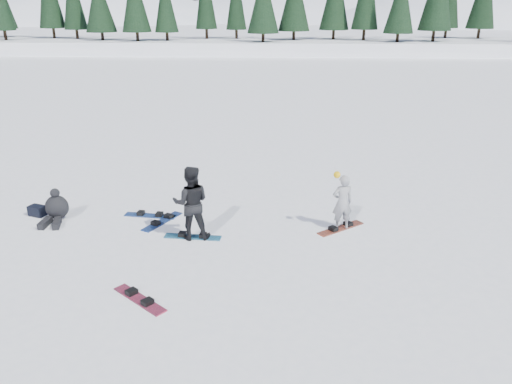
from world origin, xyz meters
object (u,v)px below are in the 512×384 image
(snowboard_loose_b, at_px, (140,299))
(snowboard_loose_c, at_px, (150,216))
(snowboarder_woman, at_px, (342,202))
(snowboard_loose_a, at_px, (162,221))
(seated_rider, at_px, (56,208))
(gear_bag, at_px, (37,211))
(snowboarder_man, at_px, (191,203))

(snowboard_loose_b, distance_m, snowboard_loose_c, 4.41)
(snowboarder_woman, distance_m, snowboard_loose_a, 5.03)
(snowboard_loose_c, bearing_deg, snowboard_loose_b, -71.85)
(seated_rider, bearing_deg, snowboard_loose_c, 0.85)
(gear_bag, distance_m, snowboard_loose_b, 5.89)
(seated_rider, distance_m, snowboard_loose_b, 5.24)
(snowboard_loose_c, bearing_deg, seated_rider, -164.87)
(snowboard_loose_a, height_order, snowboard_loose_c, same)
(snowboard_loose_b, xyz_separation_m, snowboard_loose_c, (-0.83, 4.33, 0.00))
(snowboard_loose_a, bearing_deg, snowboard_loose_c, 75.11)
(snowboarder_woman, xyz_separation_m, snowboarder_man, (-3.95, -0.70, 0.19))
(seated_rider, bearing_deg, snowboard_loose_a, -7.73)
(snowboarder_woman, xyz_separation_m, snowboard_loose_c, (-5.40, 0.64, -0.77))
(snowboard_loose_a, xyz_separation_m, snowboard_loose_b, (0.39, -3.94, 0.00))
(snowboarder_man, relative_size, gear_bag, 4.35)
(snowboarder_woman, height_order, snowboard_loose_b, snowboarder_woman)
(gear_bag, height_order, snowboard_loose_b, gear_bag)
(snowboarder_man, relative_size, snowboard_loose_a, 1.31)
(snowboarder_man, relative_size, seated_rider, 1.74)
(snowboard_loose_a, bearing_deg, snowboard_loose_b, -147.46)
(snowboard_loose_b, bearing_deg, snowboard_loose_c, 140.90)
(gear_bag, xyz_separation_m, snowboard_loose_a, (3.71, -0.30, -0.14))
(gear_bag, relative_size, snowboard_loose_b, 0.30)
(snowboarder_woman, distance_m, seated_rider, 7.99)
(snowboard_loose_b, bearing_deg, gear_bag, 174.12)
(snowboarder_man, bearing_deg, gear_bag, -20.95)
(seated_rider, bearing_deg, snowboarder_woman, -9.03)
(seated_rider, height_order, snowboard_loose_c, seated_rider)
(snowboard_loose_b, bearing_deg, snowboarder_woman, 78.95)
(snowboarder_man, xyz_separation_m, snowboard_loose_c, (-1.46, 1.34, -0.96))
(seated_rider, distance_m, snowboard_loose_a, 3.03)
(snowboard_loose_a, bearing_deg, snowboarder_woman, -65.96)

